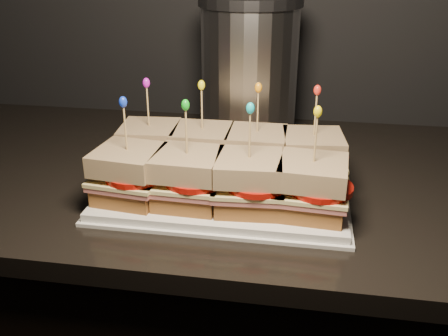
# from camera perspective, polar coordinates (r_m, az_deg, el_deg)

# --- Properties ---
(platter) EXTENTS (0.39, 0.24, 0.02)m
(platter) POSITION_cam_1_polar(r_m,az_deg,el_deg) (0.82, 0.00, -2.92)
(platter) COLOR white
(platter) RESTS_ON granite_slab
(platter_rim) EXTENTS (0.41, 0.26, 0.01)m
(platter_rim) POSITION_cam_1_polar(r_m,az_deg,el_deg) (0.83, 0.00, -3.29)
(platter_rim) COLOR white
(platter_rim) RESTS_ON granite_slab
(sandwich_0_bread_bot) EXTENTS (0.10, 0.10, 0.03)m
(sandwich_0_bread_bot) POSITION_cam_1_polar(r_m,az_deg,el_deg) (0.90, -8.29, 0.65)
(sandwich_0_bread_bot) COLOR brown
(sandwich_0_bread_bot) RESTS_ON platter
(sandwich_0_ham) EXTENTS (0.11, 0.11, 0.01)m
(sandwich_0_ham) POSITION_cam_1_polar(r_m,az_deg,el_deg) (0.89, -8.36, 1.67)
(sandwich_0_ham) COLOR #B5524E
(sandwich_0_ham) RESTS_ON sandwich_0_bread_bot
(sandwich_0_cheese) EXTENTS (0.11, 0.11, 0.01)m
(sandwich_0_cheese) POSITION_cam_1_polar(r_m,az_deg,el_deg) (0.89, -8.38, 2.08)
(sandwich_0_cheese) COLOR #E7D78A
(sandwich_0_cheese) RESTS_ON sandwich_0_ham
(sandwich_0_tomato) EXTENTS (0.09, 0.09, 0.01)m
(sandwich_0_tomato) POSITION_cam_1_polar(r_m,az_deg,el_deg) (0.87, -7.78, 2.35)
(sandwich_0_tomato) COLOR #AB1109
(sandwich_0_tomato) RESTS_ON sandwich_0_cheese
(sandwich_0_bread_top) EXTENTS (0.10, 0.10, 0.03)m
(sandwich_0_bread_top) POSITION_cam_1_polar(r_m,az_deg,el_deg) (0.88, -8.49, 3.81)
(sandwich_0_bread_top) COLOR #573513
(sandwich_0_bread_top) RESTS_ON sandwich_0_tomato
(sandwich_0_pick) EXTENTS (0.00, 0.00, 0.09)m
(sandwich_0_pick) POSITION_cam_1_polar(r_m,az_deg,el_deg) (0.86, -8.68, 6.71)
(sandwich_0_pick) COLOR tan
(sandwich_0_pick) RESTS_ON sandwich_0_bread_top
(sandwich_0_frill) EXTENTS (0.01, 0.01, 0.02)m
(sandwich_0_frill) POSITION_cam_1_polar(r_m,az_deg,el_deg) (0.85, -8.87, 9.60)
(sandwich_0_frill) COLOR #BF15C2
(sandwich_0_frill) RESTS_ON sandwich_0_pick
(sandwich_1_bread_bot) EXTENTS (0.10, 0.10, 0.03)m
(sandwich_1_bread_bot) POSITION_cam_1_polar(r_m,az_deg,el_deg) (0.87, -2.43, 0.26)
(sandwich_1_bread_bot) COLOR brown
(sandwich_1_bread_bot) RESTS_ON platter
(sandwich_1_ham) EXTENTS (0.11, 0.10, 0.01)m
(sandwich_1_ham) POSITION_cam_1_polar(r_m,az_deg,el_deg) (0.87, -2.45, 1.30)
(sandwich_1_ham) COLOR #B5524E
(sandwich_1_ham) RESTS_ON sandwich_1_bread_bot
(sandwich_1_cheese) EXTENTS (0.11, 0.10, 0.01)m
(sandwich_1_cheese) POSITION_cam_1_polar(r_m,az_deg,el_deg) (0.86, -2.45, 1.73)
(sandwich_1_cheese) COLOR #E7D78A
(sandwich_1_cheese) RESTS_ON sandwich_1_ham
(sandwich_1_tomato) EXTENTS (0.09, 0.09, 0.01)m
(sandwich_1_tomato) POSITION_cam_1_polar(r_m,az_deg,el_deg) (0.85, -1.75, 1.99)
(sandwich_1_tomato) COLOR #AB1109
(sandwich_1_tomato) RESTS_ON sandwich_1_cheese
(sandwich_1_bread_top) EXTENTS (0.10, 0.10, 0.03)m
(sandwich_1_bread_top) POSITION_cam_1_polar(r_m,az_deg,el_deg) (0.85, -2.49, 3.49)
(sandwich_1_bread_top) COLOR #573513
(sandwich_1_bread_top) RESTS_ON sandwich_1_tomato
(sandwich_1_pick) EXTENTS (0.00, 0.00, 0.09)m
(sandwich_1_pick) POSITION_cam_1_polar(r_m,az_deg,el_deg) (0.84, -2.54, 6.47)
(sandwich_1_pick) COLOR tan
(sandwich_1_pick) RESTS_ON sandwich_1_bread_top
(sandwich_1_frill) EXTENTS (0.01, 0.01, 0.02)m
(sandwich_1_frill) POSITION_cam_1_polar(r_m,az_deg,el_deg) (0.83, -2.60, 9.44)
(sandwich_1_frill) COLOR yellow
(sandwich_1_frill) RESTS_ON sandwich_1_pick
(sandwich_2_bread_bot) EXTENTS (0.10, 0.10, 0.03)m
(sandwich_2_bread_bot) POSITION_cam_1_polar(r_m,az_deg,el_deg) (0.86, 3.68, -0.15)
(sandwich_2_bread_bot) COLOR brown
(sandwich_2_bread_bot) RESTS_ON platter
(sandwich_2_ham) EXTENTS (0.10, 0.10, 0.01)m
(sandwich_2_ham) POSITION_cam_1_polar(r_m,az_deg,el_deg) (0.85, 3.71, 0.90)
(sandwich_2_ham) COLOR #B5524E
(sandwich_2_ham) RESTS_ON sandwich_2_bread_bot
(sandwich_2_cheese) EXTENTS (0.11, 0.10, 0.01)m
(sandwich_2_cheese) POSITION_cam_1_polar(r_m,az_deg,el_deg) (0.85, 3.72, 1.33)
(sandwich_2_cheese) COLOR #E7D78A
(sandwich_2_cheese) RESTS_ON sandwich_2_ham
(sandwich_2_tomato) EXTENTS (0.09, 0.09, 0.01)m
(sandwich_2_tomato) POSITION_cam_1_polar(r_m,az_deg,el_deg) (0.84, 4.51, 1.59)
(sandwich_2_tomato) COLOR #AB1109
(sandwich_2_tomato) RESTS_ON sandwich_2_cheese
(sandwich_2_bread_top) EXTENTS (0.10, 0.10, 0.03)m
(sandwich_2_bread_top) POSITION_cam_1_polar(r_m,az_deg,el_deg) (0.84, 3.78, 3.12)
(sandwich_2_bread_top) COLOR #573513
(sandwich_2_bread_top) RESTS_ON sandwich_2_tomato
(sandwich_2_pick) EXTENTS (0.00, 0.00, 0.09)m
(sandwich_2_pick) POSITION_cam_1_polar(r_m,az_deg,el_deg) (0.82, 3.86, 6.14)
(sandwich_2_pick) COLOR tan
(sandwich_2_pick) RESTS_ON sandwich_2_bread_top
(sandwich_2_frill) EXTENTS (0.01, 0.01, 0.02)m
(sandwich_2_frill) POSITION_cam_1_polar(r_m,az_deg,el_deg) (0.81, 3.95, 9.16)
(sandwich_2_frill) COLOR orange
(sandwich_2_frill) RESTS_ON sandwich_2_pick
(sandwich_3_bread_bot) EXTENTS (0.10, 0.10, 0.03)m
(sandwich_3_bread_bot) POSITION_cam_1_polar(r_m,az_deg,el_deg) (0.86, 9.90, -0.57)
(sandwich_3_bread_bot) COLOR brown
(sandwich_3_bread_bot) RESTS_ON platter
(sandwich_3_ham) EXTENTS (0.11, 0.11, 0.01)m
(sandwich_3_ham) POSITION_cam_1_polar(r_m,az_deg,el_deg) (0.85, 9.98, 0.48)
(sandwich_3_ham) COLOR #B5524E
(sandwich_3_ham) RESTS_ON sandwich_3_bread_bot
(sandwich_3_cheese) EXTENTS (0.12, 0.11, 0.01)m
(sandwich_3_cheese) POSITION_cam_1_polar(r_m,az_deg,el_deg) (0.85, 10.02, 0.91)
(sandwich_3_cheese) COLOR #E7D78A
(sandwich_3_cheese) RESTS_ON sandwich_3_ham
(sandwich_3_tomato) EXTENTS (0.09, 0.09, 0.01)m
(sandwich_3_tomato) POSITION_cam_1_polar(r_m,az_deg,el_deg) (0.84, 10.87, 1.17)
(sandwich_3_tomato) COLOR #AB1109
(sandwich_3_tomato) RESTS_ON sandwich_3_cheese
(sandwich_3_bread_top) EXTENTS (0.11, 0.11, 0.03)m
(sandwich_3_bread_top) POSITION_cam_1_polar(r_m,az_deg,el_deg) (0.84, 10.15, 2.70)
(sandwich_3_bread_top) COLOR #573513
(sandwich_3_bread_top) RESTS_ON sandwich_3_tomato
(sandwich_3_pick) EXTENTS (0.00, 0.00, 0.09)m
(sandwich_3_pick) POSITION_cam_1_polar(r_m,az_deg,el_deg) (0.82, 10.39, 5.72)
(sandwich_3_pick) COLOR tan
(sandwich_3_pick) RESTS_ON sandwich_3_bread_top
(sandwich_3_frill) EXTENTS (0.01, 0.01, 0.02)m
(sandwich_3_frill) POSITION_cam_1_polar(r_m,az_deg,el_deg) (0.81, 10.63, 8.75)
(sandwich_3_frill) COLOR red
(sandwich_3_frill) RESTS_ON sandwich_3_pick
(sandwich_4_bread_bot) EXTENTS (0.10, 0.10, 0.03)m
(sandwich_4_bread_bot) POSITION_cam_1_polar(r_m,az_deg,el_deg) (0.80, -10.63, -2.51)
(sandwich_4_bread_bot) COLOR brown
(sandwich_4_bread_bot) RESTS_ON platter
(sandwich_4_ham) EXTENTS (0.11, 0.11, 0.01)m
(sandwich_4_ham) POSITION_cam_1_polar(r_m,az_deg,el_deg) (0.79, -10.72, -1.40)
(sandwich_4_ham) COLOR #B5524E
(sandwich_4_ham) RESTS_ON sandwich_4_bread_bot
(sandwich_4_cheese) EXTENTS (0.12, 0.11, 0.01)m
(sandwich_4_cheese) POSITION_cam_1_polar(r_m,az_deg,el_deg) (0.79, -10.76, -0.94)
(sandwich_4_cheese) COLOR #E7D78A
(sandwich_4_cheese) RESTS_ON sandwich_4_ham
(sandwich_4_tomato) EXTENTS (0.09, 0.09, 0.01)m
(sandwich_4_tomato) POSITION_cam_1_polar(r_m,az_deg,el_deg) (0.78, -10.11, -0.69)
(sandwich_4_tomato) COLOR #AB1109
(sandwich_4_tomato) RESTS_ON sandwich_4_cheese
(sandwich_4_bread_top) EXTENTS (0.11, 0.11, 0.03)m
(sandwich_4_bread_top) POSITION_cam_1_polar(r_m,az_deg,el_deg) (0.78, -10.92, 0.96)
(sandwich_4_bread_top) COLOR #573513
(sandwich_4_bread_top) RESTS_ON sandwich_4_tomato
(sandwich_4_pick) EXTENTS (0.00, 0.00, 0.09)m
(sandwich_4_pick) POSITION_cam_1_polar(r_m,az_deg,el_deg) (0.76, -11.19, 4.17)
(sandwich_4_pick) COLOR tan
(sandwich_4_pick) RESTS_ON sandwich_4_bread_top
(sandwich_4_frill) EXTENTS (0.01, 0.01, 0.02)m
(sandwich_4_frill) POSITION_cam_1_polar(r_m,az_deg,el_deg) (0.75, -11.47, 7.42)
(sandwich_4_frill) COLOR #1435CD
(sandwich_4_frill) RESTS_ON sandwich_4_pick
(sandwich_5_bread_bot) EXTENTS (0.10, 0.10, 0.03)m
(sandwich_5_bread_bot) POSITION_cam_1_polar(r_m,az_deg,el_deg) (0.77, -4.09, -3.05)
(sandwich_5_bread_bot) COLOR brown
(sandwich_5_bread_bot) RESTS_ON platter
(sandwich_5_ham) EXTENTS (0.11, 0.10, 0.01)m
(sandwich_5_ham) POSITION_cam_1_polar(r_m,az_deg,el_deg) (0.77, -4.13, -1.91)
(sandwich_5_ham) COLOR #B5524E
(sandwich_5_ham) RESTS_ON sandwich_5_bread_bot
(sandwich_5_cheese) EXTENTS (0.11, 0.11, 0.01)m
(sandwich_5_cheese) POSITION_cam_1_polar(r_m,az_deg,el_deg) (0.76, -4.15, -1.44)
(sandwich_5_cheese) COLOR #E7D78A
(sandwich_5_cheese) RESTS_ON sandwich_5_ham
(sandwich_5_tomato) EXTENTS (0.09, 0.09, 0.01)m
(sandwich_5_tomato) POSITION_cam_1_polar(r_m,az_deg,el_deg) (0.75, -3.38, -1.18)
(sandwich_5_tomato) COLOR #AB1109
(sandwich_5_tomato) RESTS_ON sandwich_5_cheese
(sandwich_5_bread_top) EXTENTS (0.10, 0.10, 0.03)m
(sandwich_5_bread_top) POSITION_cam_1_polar(r_m,az_deg,el_deg) (0.75, -4.21, 0.52)
(sandwich_5_bread_top) COLOR #573513
(sandwich_5_bread_top) RESTS_ON sandwich_5_tomato
(sandwich_5_pick) EXTENTS (0.00, 0.00, 0.09)m
(sandwich_5_pick) POSITION_cam_1_polar(r_m,az_deg,el_deg) (0.73, -4.32, 3.84)
(sandwich_5_pick) COLOR tan
(sandwich_5_pick) RESTS_ON sandwich_5_bread_top
(sandwich_5_frill) EXTENTS (0.01, 0.01, 0.02)m
(sandwich_5_frill) POSITION_cam_1_polar(r_m,az_deg,el_deg) (0.72, -4.43, 7.20)
(sandwich_5_frill) COLOR #13AF1D
(sandwich_5_frill) RESTS_ON sandwich_5_pick
(sandwich_6_bread_bot) EXTENTS (0.10, 0.10, 0.03)m
(sandwich_6_bread_bot) POSITION_cam_1_polar(r_m,az_deg,el_deg) (0.76, 2.79, -3.58)
(sandwich_6_bread_bot) COLOR brown
(sandwich_6_bread_bot) RESTS_ON platter
(sandwich_6_ham) EXTENTS (0.11, 0.11, 0.01)m
(sandwich_6_ham) POSITION_cam_1_polar(r_m,az_deg,el_deg) (0.75, 2.82, -2.42)
(sandwich_6_ham) COLOR #B5524E
(sandwich_6_ham) RESTS_ON sandwich_6_bread_bot
(sandwich_6_cheese) EXTENTS (0.11, 0.11, 0.01)m
(sandwich_6_cheese) POSITION_cam_1_polar(r_m,az_deg,el_deg) (0.75, 2.83, -1.94)
(sandwich_6_cheese) COLOR #E7D78A
(sandwich_6_cheese) RESTS_ON sandwich_6_ham
(sandwich_6_tomato) EXTENTS (0.09, 0.09, 0.01)m
(sandwich_6_tomato) POSITION_cam_1_polar(r_m,az_deg,el_deg) (0.74, 3.71, -1.69)
(sandwich_6_tomato) COLOR #AB1109
(sandwich_6_tomato) RESTS_ON sandwich_6_cheese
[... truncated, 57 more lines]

